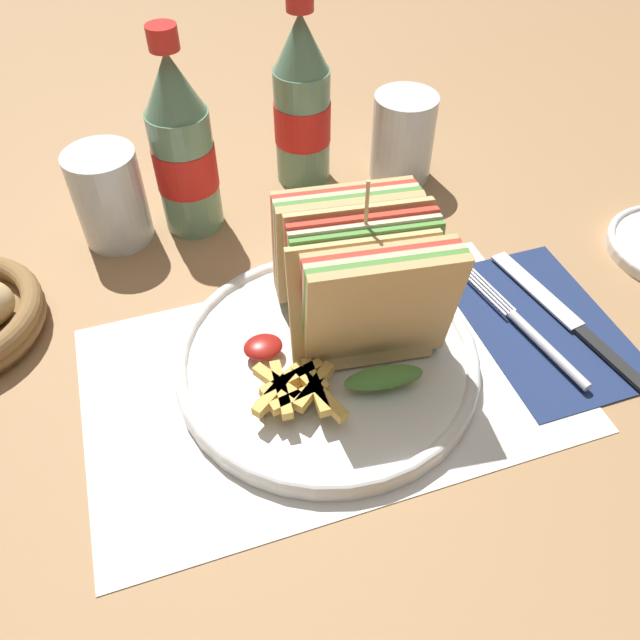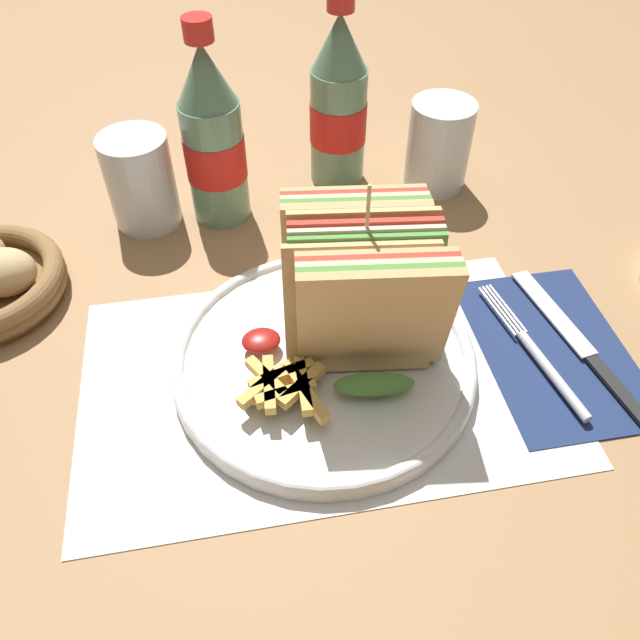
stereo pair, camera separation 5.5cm
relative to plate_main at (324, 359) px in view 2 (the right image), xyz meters
The scene contains 13 objects.
ground_plane 0.04m from the plate_main, 39.84° to the left, with size 4.00×4.00×0.00m, color #9E754C.
placemat 0.02m from the plate_main, 105.78° to the right, with size 0.42×0.26×0.00m.
plate_main is the anchor object (origin of this frame).
club_sandwich 0.08m from the plate_main, 26.39° to the left, with size 0.13×0.17×0.16m.
fries_pile 0.06m from the plate_main, 136.24° to the right, with size 0.08×0.09×0.02m.
ketchup_blob 0.06m from the plate_main, 162.14° to the left, with size 0.03×0.03×0.01m.
napkin 0.21m from the plate_main, ahead, with size 0.13×0.20×0.00m.
fork 0.20m from the plate_main, 10.07° to the right, with size 0.04×0.17×0.01m.
knife 0.24m from the plate_main, ahead, with size 0.05×0.20×0.00m.
coke_bottle_near 0.27m from the plate_main, 106.80° to the left, with size 0.07×0.07×0.22m.
coke_bottle_far 0.32m from the plate_main, 76.70° to the left, with size 0.07×0.07×0.22m.
glass_near 0.32m from the plate_main, 54.96° to the left, with size 0.07×0.07×0.10m.
glass_far 0.30m from the plate_main, 122.44° to the left, with size 0.07×0.07×0.10m.
Camera 2 is at (-0.09, -0.38, 0.44)m, focal length 35.00 mm.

